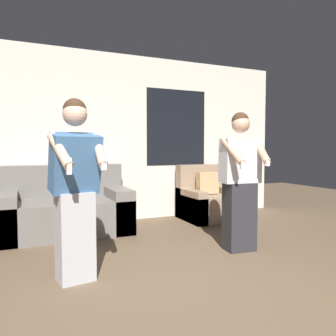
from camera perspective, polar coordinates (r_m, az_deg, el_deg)
The scene contains 6 objects.
ground_plane at distance 2.51m, azimuth 10.63°, elevation -24.69°, with size 14.00×14.00×0.00m, color brown.
wall_back at distance 5.37m, azimuth -9.96°, elevation 5.18°, with size 6.23×0.07×2.70m.
couch at distance 4.81m, azimuth -17.52°, elevation -7.06°, with size 1.74×0.94×0.94m.
armchair at distance 5.56m, azimuth 6.93°, elevation -5.70°, with size 0.86×0.81×0.90m.
person_left at distance 2.99m, azimuth -15.84°, elevation -3.71°, with size 0.46×0.55×1.61m.
person_right at distance 3.86m, azimuth 12.44°, elevation -2.39°, with size 0.51×0.49×1.59m.
Camera 1 is at (-1.26, -1.82, 1.18)m, focal length 35.00 mm.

